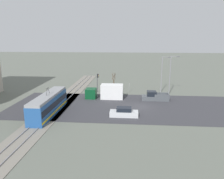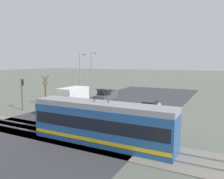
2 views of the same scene
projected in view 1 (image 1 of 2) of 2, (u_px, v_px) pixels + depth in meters
ground_plane at (141, 107)px, 42.26m from camera, size 320.00×320.00×0.00m
road_surface at (141, 107)px, 42.25m from camera, size 17.84×50.61×0.08m
rail_bed at (59, 105)px, 43.57m from camera, size 68.56×4.40×0.22m
light_rail_tram at (49, 104)px, 37.85m from camera, size 12.73×2.59×4.64m
box_truck at (107, 92)px, 47.61m from camera, size 2.51×8.13×3.14m
pickup_truck at (155, 97)px, 46.46m from camera, size 2.08×5.73×1.94m
sedan_car_0 at (124, 113)px, 36.91m from camera, size 1.81×4.78×1.57m
traffic_light_pole at (98, 80)px, 53.38m from camera, size 0.28×0.47×4.52m
street_tree at (114, 84)px, 52.70m from camera, size 1.17×0.97×4.94m
street_lamp_near_crossing at (171, 73)px, 50.69m from camera, size 0.36×1.95×9.06m
street_lamp_mid_block at (163, 72)px, 52.54m from camera, size 0.36×1.95×8.72m
no_parking_sign at (129, 87)px, 53.29m from camera, size 0.32×0.08×2.25m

